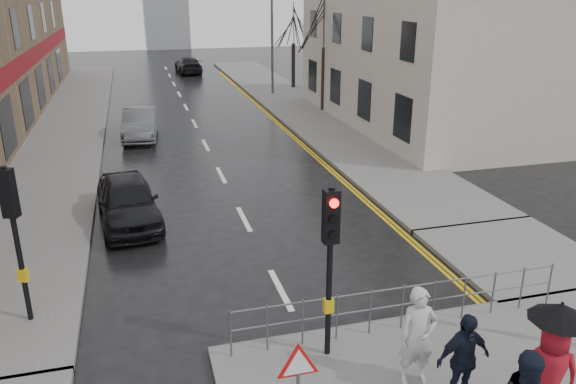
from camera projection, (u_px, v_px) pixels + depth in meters
ground at (320, 367)px, 10.65m from camera, size 120.00×120.00×0.00m
left_pavement at (67, 121)px, 29.83m from camera, size 4.00×44.00×0.14m
right_pavement at (292, 102)px, 34.89m from camera, size 4.00×40.00×0.14m
pavement_bridge_right at (516, 255)px, 14.96m from camera, size 4.00×4.20×0.14m
building_right_cream at (435, 30)px, 28.30m from camera, size 9.00×16.40×10.10m
traffic_signal_near_left at (330, 244)px, 10.03m from camera, size 0.28×0.27×3.40m
traffic_signal_far_left at (13, 218)px, 11.15m from camera, size 0.34×0.33×3.40m
guard_railing_front at (403, 297)px, 11.38m from camera, size 7.14×0.04×1.00m
warning_sign at (298, 367)px, 9.00m from camera, size 0.80×0.07×1.35m
street_lamp at (269, 22)px, 35.84m from camera, size 1.83×0.25×8.00m
tree_near at (325, 19)px, 30.68m from camera, size 2.40×2.40×6.58m
tree_far at (293, 24)px, 38.29m from camera, size 2.40×2.40×5.64m
pedestrian_a at (418, 336)px, 9.76m from camera, size 0.72×0.52×1.85m
pedestrian_with_umbrella at (552, 360)px, 8.77m from camera, size 1.05×0.96×2.17m
pedestrian_d at (463, 360)px, 9.27m from camera, size 1.02×0.47×1.70m
car_parked at (128, 201)px, 16.92m from camera, size 2.11×4.38×1.44m
car_mid at (140, 124)px, 26.61m from camera, size 1.82×4.35×1.40m
car_far at (188, 65)px, 46.94m from camera, size 2.06×4.67×1.33m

